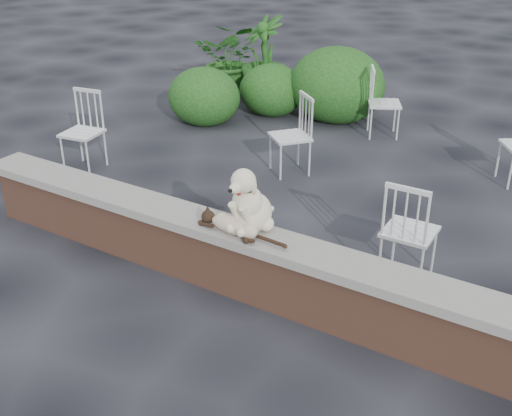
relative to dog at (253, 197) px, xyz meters
The scene contains 12 objects.
ground 0.88m from the dog, 33.83° to the right, with size 60.00×60.00×0.00m, color black.
brick_wall 0.63m from the dog, 33.83° to the right, with size 6.00×0.30×0.50m, color brown.
capstone 0.35m from the dog, 33.83° to the right, with size 6.20×0.40×0.08m, color slate.
dog is the anchor object (origin of this frame).
cat 0.27m from the dog, 118.07° to the right, with size 0.96×0.23×0.16m, color tan, non-canonical shape.
chair_e 4.18m from the dog, 96.89° to the left, with size 0.56×0.56×0.94m, color white, non-canonical shape.
chair_a 3.35m from the dog, 159.99° to the left, with size 0.56×0.56×0.94m, color white, non-canonical shape.
chair_b 2.56m from the dog, 112.26° to the left, with size 0.56×0.56×0.94m, color white, non-canonical shape.
chair_c 1.40m from the dog, 39.78° to the left, with size 0.56×0.56×0.94m, color white, non-canonical shape.
potted_plant_a 5.69m from the dog, 125.78° to the left, with size 1.07×0.93×1.19m, color #113D12.
potted_plant_b 5.51m from the dog, 120.43° to the left, with size 0.74×0.74×1.32m, color #113D12.
shrubbery 4.56m from the dog, 115.04° to the left, with size 2.77×2.29×1.11m.
Camera 1 is at (2.31, -3.78, 3.05)m, focal length 44.76 mm.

